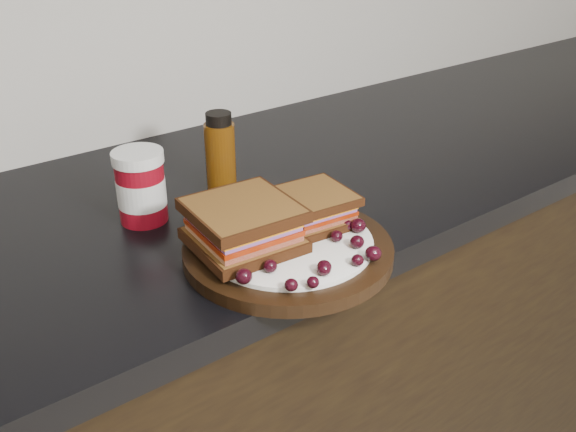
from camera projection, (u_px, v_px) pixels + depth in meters
name	position (u px, v px, depth m)	size (l,w,h in m)	color
countertop	(170.00, 221.00, 0.99)	(3.98, 0.60, 0.04)	black
plate	(288.00, 250.00, 0.85)	(0.28, 0.28, 0.02)	black
sandwich_left	(243.00, 225.00, 0.82)	(0.13, 0.13, 0.06)	brown
sandwich_right	(314.00, 207.00, 0.88)	(0.10, 0.10, 0.04)	brown
grape_0	(244.00, 276.00, 0.75)	(0.02, 0.02, 0.02)	black
grape_1	(270.00, 266.00, 0.78)	(0.02, 0.02, 0.02)	black
grape_2	(291.00, 285.00, 0.74)	(0.02, 0.02, 0.02)	black
grape_3	(313.00, 282.00, 0.75)	(0.02, 0.02, 0.01)	black
grape_4	(324.00, 269.00, 0.77)	(0.02, 0.02, 0.02)	black
grape_5	(324.00, 267.00, 0.77)	(0.02, 0.02, 0.02)	black
grape_6	(357.00, 260.00, 0.79)	(0.02, 0.02, 0.01)	black
grape_7	(373.00, 253.00, 0.80)	(0.02, 0.02, 0.02)	black
grape_8	(357.00, 242.00, 0.83)	(0.02, 0.02, 0.02)	black
grape_9	(337.00, 236.00, 0.84)	(0.02, 0.02, 0.02)	black
grape_10	(358.00, 225.00, 0.86)	(0.02, 0.02, 0.02)	black
grape_11	(347.00, 225.00, 0.87)	(0.02, 0.02, 0.01)	black
grape_12	(330.00, 216.00, 0.89)	(0.02, 0.02, 0.02)	black
grape_13	(315.00, 206.00, 0.91)	(0.02, 0.02, 0.02)	black
grape_14	(293.00, 209.00, 0.91)	(0.02, 0.02, 0.02)	black
grape_15	(254.00, 229.00, 0.85)	(0.02, 0.02, 0.02)	black
grape_16	(223.00, 239.00, 0.83)	(0.02, 0.02, 0.02)	black
grape_17	(233.00, 242.00, 0.82)	(0.02, 0.02, 0.02)	black
grape_18	(232.00, 251.00, 0.80)	(0.02, 0.02, 0.02)	black
grape_19	(235.00, 259.00, 0.79)	(0.02, 0.02, 0.02)	black
grape_20	(249.00, 242.00, 0.82)	(0.02, 0.02, 0.02)	black
grape_21	(246.00, 242.00, 0.83)	(0.01, 0.01, 0.01)	black
grape_22	(251.00, 252.00, 0.80)	(0.02, 0.02, 0.02)	black
condiment_jar	(141.00, 187.00, 0.92)	(0.07, 0.07, 0.11)	maroon
oil_bottle	(220.00, 154.00, 1.00)	(0.05, 0.05, 0.13)	#512B08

